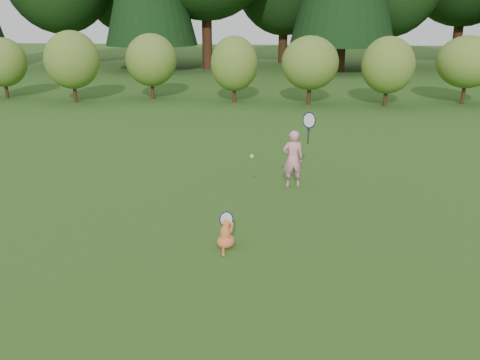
# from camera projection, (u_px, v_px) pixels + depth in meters

# --- Properties ---
(ground) EXTENTS (100.00, 100.00, 0.00)m
(ground) POSITION_uv_depth(u_px,v_px,m) (222.00, 238.00, 8.35)
(ground) COLOR #244914
(ground) RESTS_ON ground
(shrub_row) EXTENTS (28.00, 3.00, 2.80)m
(shrub_row) POSITION_uv_depth(u_px,v_px,m) (267.00, 66.00, 20.26)
(shrub_row) COLOR #4F6D21
(shrub_row) RESTS_ON ground
(child) EXTENTS (0.66, 0.40, 1.72)m
(child) POSITION_uv_depth(u_px,v_px,m) (293.00, 157.00, 10.62)
(child) COLOR pink
(child) RESTS_ON ground
(cat) EXTENTS (0.40, 0.59, 0.60)m
(cat) POSITION_uv_depth(u_px,v_px,m) (226.00, 233.00, 7.97)
(cat) COLOR orange
(cat) RESTS_ON ground
(tennis_ball) EXTENTS (0.07, 0.07, 0.07)m
(tennis_ball) POSITION_uv_depth(u_px,v_px,m) (252.00, 156.00, 9.52)
(tennis_ball) COLOR #CBEC1B
(tennis_ball) RESTS_ON ground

